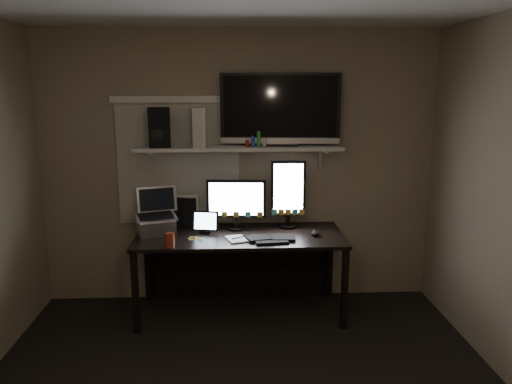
{
  "coord_description": "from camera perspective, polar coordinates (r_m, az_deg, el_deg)",
  "views": [
    {
      "loc": [
        -0.07,
        -2.74,
        2.01
      ],
      "look_at": [
        0.13,
        1.25,
        1.15
      ],
      "focal_mm": 35.0,
      "sensor_mm": 36.0,
      "label": 1
    }
  ],
  "objects": [
    {
      "name": "keyboard",
      "position": [
        4.21,
        1.74,
        -5.31
      ],
      "size": [
        0.43,
        0.21,
        0.03
      ],
      "primitive_type": "cube",
      "rotation": [
        0.0,
        0.0,
        0.11
      ],
      "color": "black",
      "rests_on": "desk"
    },
    {
      "name": "tablet",
      "position": [
        4.39,
        -5.81,
        -3.44
      ],
      "size": [
        0.24,
        0.14,
        0.2
      ],
      "primitive_type": "cube",
      "rotation": [
        0.0,
        0.0,
        -0.19
      ],
      "color": "black",
      "rests_on": "desk"
    },
    {
      "name": "desk",
      "position": [
        4.53,
        -1.86,
        -6.57
      ],
      "size": [
        1.8,
        0.75,
        0.73
      ],
      "color": "black",
      "rests_on": "floor"
    },
    {
      "name": "cup",
      "position": [
        4.09,
        -9.83,
        -5.4
      ],
      "size": [
        0.09,
        0.09,
        0.11
      ],
      "primitive_type": "cylinder",
      "rotation": [
        0.0,
        0.0,
        -0.23
      ],
      "color": "maroon",
      "rests_on": "desk"
    },
    {
      "name": "notepad",
      "position": [
        4.21,
        -2.25,
        -5.41
      ],
      "size": [
        0.2,
        0.24,
        0.01
      ],
      "primitive_type": "cube",
      "rotation": [
        0.0,
        0.0,
        0.28
      ],
      "color": "beige",
      "rests_on": "desk"
    },
    {
      "name": "window_blinds",
      "position": [
        4.6,
        -8.84,
        3.19
      ],
      "size": [
        1.1,
        0.02,
        1.1
      ],
      "primitive_type": "cube",
      "color": "beige",
      "rests_on": "back_wall"
    },
    {
      "name": "speaker",
      "position": [
        4.4,
        -11.02,
        7.27
      ],
      "size": [
        0.22,
        0.25,
        0.34
      ],
      "primitive_type": "cube",
      "rotation": [
        0.0,
        0.0,
        0.16
      ],
      "color": "black",
      "rests_on": "wall_shelf"
    },
    {
      "name": "monitor_landscape",
      "position": [
        4.46,
        -2.27,
        -1.4
      ],
      "size": [
        0.53,
        0.09,
        0.46
      ],
      "primitive_type": "cube",
      "rotation": [
        0.0,
        0.0,
        -0.07
      ],
      "color": "black",
      "rests_on": "desk"
    },
    {
      "name": "mouse",
      "position": [
        4.35,
        6.78,
        -4.69
      ],
      "size": [
        0.08,
        0.12,
        0.04
      ],
      "primitive_type": "ellipsoid",
      "rotation": [
        0.0,
        0.0,
        -0.04
      ],
      "color": "black",
      "rests_on": "desk"
    },
    {
      "name": "bottles",
      "position": [
        4.34,
        -0.02,
        6.04
      ],
      "size": [
        0.2,
        0.08,
        0.13
      ],
      "primitive_type": null,
      "rotation": [
        0.0,
        0.0,
        -0.2
      ],
      "color": "#A50F0C",
      "rests_on": "wall_shelf"
    },
    {
      "name": "monitor_portrait",
      "position": [
        4.51,
        3.69,
        -0.2
      ],
      "size": [
        0.31,
        0.07,
        0.62
      ],
      "primitive_type": "cube",
      "rotation": [
        0.0,
        0.0,
        -0.02
      ],
      "color": "black",
      "rests_on": "desk"
    },
    {
      "name": "file_sorter",
      "position": [
        4.61,
        -8.18,
        -2.13
      ],
      "size": [
        0.25,
        0.17,
        0.29
      ],
      "primitive_type": "cube",
      "rotation": [
        0.0,
        0.0,
        -0.32
      ],
      "color": "black",
      "rests_on": "desk"
    },
    {
      "name": "laptop",
      "position": [
        4.41,
        -11.42,
        -2.29
      ],
      "size": [
        0.42,
        0.38,
        0.39
      ],
      "primitive_type": "cube",
      "rotation": [
        0.0,
        0.0,
        0.32
      ],
      "color": "#A9A8AD",
      "rests_on": "desk"
    },
    {
      "name": "tv",
      "position": [
        4.42,
        2.77,
        9.39
      ],
      "size": [
        1.06,
        0.29,
        0.63
      ],
      "primitive_type": "cube",
      "rotation": [
        0.0,
        0.0,
        -0.09
      ],
      "color": "black",
      "rests_on": "wall_shelf"
    },
    {
      "name": "back_wall",
      "position": [
        4.6,
        -1.97,
        2.7
      ],
      "size": [
        3.6,
        0.0,
        3.6
      ],
      "primitive_type": "plane",
      "rotation": [
        1.57,
        0.0,
        0.0
      ],
      "color": "#7B6958",
      "rests_on": "floor"
    },
    {
      "name": "game_console",
      "position": [
        4.39,
        -6.57,
        7.4
      ],
      "size": [
        0.13,
        0.29,
        0.34
      ],
      "primitive_type": "cube",
      "rotation": [
        0.0,
        0.0,
        0.15
      ],
      "color": "beige",
      "rests_on": "wall_shelf"
    },
    {
      "name": "wall_shelf",
      "position": [
        4.4,
        -1.96,
        5.08
      ],
      "size": [
        1.8,
        0.35,
        0.03
      ],
      "primitive_type": "cube",
      "color": "beige",
      "rests_on": "back_wall"
    },
    {
      "name": "sticky_notes",
      "position": [
        4.29,
        -7.12,
        -5.22
      ],
      "size": [
        0.28,
        0.21,
        0.0
      ],
      "primitive_type": null,
      "rotation": [
        0.0,
        0.0,
        0.04
      ],
      "color": "gold",
      "rests_on": "desk"
    }
  ]
}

